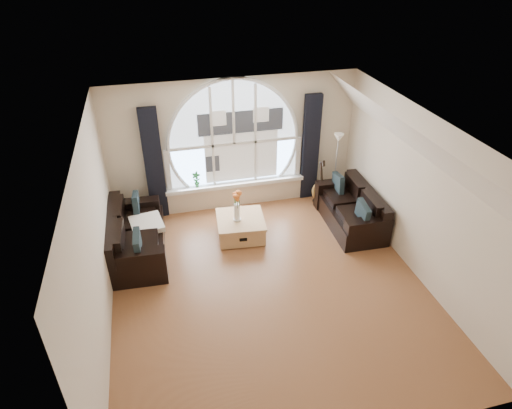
# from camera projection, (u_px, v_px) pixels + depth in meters

# --- Properties ---
(ground) EXTENTS (5.00, 5.50, 0.01)m
(ground) POSITION_uv_depth(u_px,v_px,m) (269.00, 286.00, 7.25)
(ground) COLOR brown
(ground) RESTS_ON ground
(ceiling) EXTENTS (5.00, 5.50, 0.01)m
(ceiling) POSITION_uv_depth(u_px,v_px,m) (272.00, 133.00, 5.83)
(ceiling) COLOR silver
(ceiling) RESTS_ON ground
(wall_back) EXTENTS (5.00, 0.01, 2.70)m
(wall_back) POSITION_uv_depth(u_px,v_px,m) (234.00, 145.00, 8.81)
(wall_back) COLOR beige
(wall_back) RESTS_ON ground
(wall_front) EXTENTS (5.00, 0.01, 2.70)m
(wall_front) POSITION_uv_depth(u_px,v_px,m) (347.00, 370.00, 4.27)
(wall_front) COLOR beige
(wall_front) RESTS_ON ground
(wall_left) EXTENTS (0.01, 5.50, 2.70)m
(wall_left) POSITION_uv_depth(u_px,v_px,m) (95.00, 243.00, 6.02)
(wall_left) COLOR beige
(wall_left) RESTS_ON ground
(wall_right) EXTENTS (0.01, 5.50, 2.70)m
(wall_right) POSITION_uv_depth(u_px,v_px,m) (421.00, 197.00, 7.06)
(wall_right) COLOR beige
(wall_right) RESTS_ON ground
(attic_slope) EXTENTS (0.92, 5.50, 0.72)m
(attic_slope) POSITION_uv_depth(u_px,v_px,m) (416.00, 142.00, 6.47)
(attic_slope) COLOR silver
(attic_slope) RESTS_ON ground
(arched_window) EXTENTS (2.60, 0.06, 2.15)m
(arched_window) POSITION_uv_depth(u_px,v_px,m) (234.00, 132.00, 8.64)
(arched_window) COLOR silver
(arched_window) RESTS_ON wall_back
(window_sill) EXTENTS (2.90, 0.22, 0.08)m
(window_sill) POSITION_uv_depth(u_px,v_px,m) (236.00, 184.00, 9.17)
(window_sill) COLOR white
(window_sill) RESTS_ON wall_back
(window_frame) EXTENTS (2.76, 0.08, 2.15)m
(window_frame) POSITION_uv_depth(u_px,v_px,m) (234.00, 133.00, 8.61)
(window_frame) COLOR white
(window_frame) RESTS_ON wall_back
(neighbor_house) EXTENTS (1.70, 0.02, 1.50)m
(neighbor_house) POSITION_uv_depth(u_px,v_px,m) (241.00, 138.00, 8.72)
(neighbor_house) COLOR silver
(neighbor_house) RESTS_ON wall_back
(curtain_left) EXTENTS (0.35, 0.12, 2.30)m
(curtain_left) POSITION_uv_depth(u_px,v_px,m) (154.00, 165.00, 8.49)
(curtain_left) COLOR black
(curtain_left) RESTS_ON ground
(curtain_right) EXTENTS (0.35, 0.12, 2.30)m
(curtain_right) POSITION_uv_depth(u_px,v_px,m) (310.00, 148.00, 9.15)
(curtain_right) COLOR black
(curtain_right) RESTS_ON ground
(sofa_left) EXTENTS (1.03, 1.92, 0.83)m
(sofa_left) POSITION_uv_depth(u_px,v_px,m) (136.00, 235.00, 7.79)
(sofa_left) COLOR black
(sofa_left) RESTS_ON ground
(sofa_right) EXTENTS (0.92, 1.75, 0.77)m
(sofa_right) POSITION_uv_depth(u_px,v_px,m) (351.00, 207.00, 8.58)
(sofa_right) COLOR black
(sofa_right) RESTS_ON ground
(coffee_chest) EXTENTS (0.97, 0.97, 0.43)m
(coffee_chest) POSITION_uv_depth(u_px,v_px,m) (241.00, 226.00, 8.36)
(coffee_chest) COLOR #B5834E
(coffee_chest) RESTS_ON ground
(throw_blanket) EXTENTS (0.64, 0.64, 0.10)m
(throw_blanket) POSITION_uv_depth(u_px,v_px,m) (147.00, 224.00, 7.92)
(throw_blanket) COLOR silver
(throw_blanket) RESTS_ON sofa_left
(vase_flowers) EXTENTS (0.24, 0.24, 0.70)m
(vase_flowers) POSITION_uv_depth(u_px,v_px,m) (237.00, 202.00, 8.02)
(vase_flowers) COLOR white
(vase_flowers) RESTS_ON coffee_chest
(floor_lamp) EXTENTS (0.24, 0.24, 1.60)m
(floor_lamp) POSITION_uv_depth(u_px,v_px,m) (335.00, 170.00, 9.06)
(floor_lamp) COLOR #B2B2B2
(floor_lamp) RESTS_ON ground
(guitar) EXTENTS (0.41, 0.32, 1.06)m
(guitar) POSITION_uv_depth(u_px,v_px,m) (320.00, 181.00, 9.21)
(guitar) COLOR brown
(guitar) RESTS_ON ground
(potted_plant) EXTENTS (0.20, 0.17, 0.33)m
(potted_plant) POSITION_uv_depth(u_px,v_px,m) (196.00, 180.00, 8.89)
(potted_plant) COLOR #1E6023
(potted_plant) RESTS_ON window_sill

